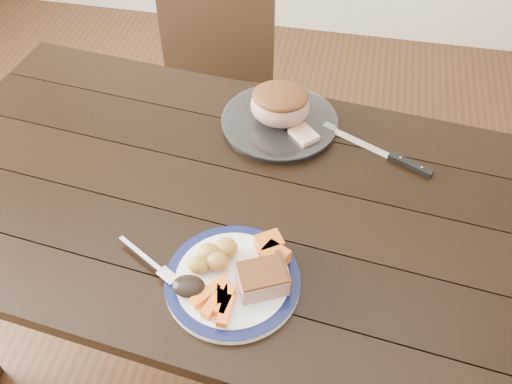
% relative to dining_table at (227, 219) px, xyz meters
% --- Properties ---
extents(ground, '(4.00, 4.00, 0.00)m').
position_rel_dining_table_xyz_m(ground, '(0.00, 0.00, -0.66)').
color(ground, '#472B16').
rests_on(ground, ground).
extents(dining_table, '(1.69, 1.07, 0.75)m').
position_rel_dining_table_xyz_m(dining_table, '(0.00, 0.00, 0.00)').
color(dining_table, black).
rests_on(dining_table, ground).
extents(chair_far, '(0.42, 0.43, 0.93)m').
position_rel_dining_table_xyz_m(chair_far, '(-0.24, 0.74, -0.13)').
color(chair_far, black).
rests_on(chair_far, ground).
extents(dinner_plate, '(0.29, 0.29, 0.02)m').
position_rel_dining_table_xyz_m(dinner_plate, '(0.07, -0.25, 0.10)').
color(dinner_plate, white).
rests_on(dinner_plate, dining_table).
extents(plate_rim, '(0.29, 0.29, 0.02)m').
position_rel_dining_table_xyz_m(plate_rim, '(0.07, -0.25, 0.11)').
color(plate_rim, '#0B113A').
rests_on(plate_rim, dinner_plate).
extents(serving_platter, '(0.31, 0.31, 0.02)m').
position_rel_dining_table_xyz_m(serving_platter, '(0.08, 0.28, 0.10)').
color(serving_platter, white).
rests_on(serving_platter, dining_table).
extents(pork_slice, '(0.12, 0.11, 0.04)m').
position_rel_dining_table_xyz_m(pork_slice, '(0.14, -0.25, 0.13)').
color(pork_slice, tan).
rests_on(pork_slice, dinner_plate).
extents(roasted_potatoes, '(0.10, 0.10, 0.04)m').
position_rel_dining_table_xyz_m(roasted_potatoes, '(0.03, -0.21, 0.13)').
color(roasted_potatoes, gold).
rests_on(roasted_potatoes, dinner_plate).
extents(carrot_batons, '(0.09, 0.11, 0.02)m').
position_rel_dining_table_xyz_m(carrot_batons, '(0.06, -0.31, 0.12)').
color(carrot_batons, orange).
rests_on(carrot_batons, dinner_plate).
extents(pumpkin_wedges, '(0.09, 0.10, 0.04)m').
position_rel_dining_table_xyz_m(pumpkin_wedges, '(0.15, -0.17, 0.13)').
color(pumpkin_wedges, orange).
rests_on(pumpkin_wedges, dinner_plate).
extents(dark_mushroom, '(0.07, 0.05, 0.03)m').
position_rel_dining_table_xyz_m(dark_mushroom, '(-0.01, -0.29, 0.13)').
color(dark_mushroom, black).
rests_on(dark_mushroom, dinner_plate).
extents(fork, '(0.16, 0.10, 0.00)m').
position_rel_dining_table_xyz_m(fork, '(-0.11, -0.24, 0.11)').
color(fork, silver).
rests_on(fork, dinner_plate).
extents(roast_joint, '(0.16, 0.14, 0.10)m').
position_rel_dining_table_xyz_m(roast_joint, '(0.08, 0.28, 0.16)').
color(roast_joint, '#A97567').
rests_on(roast_joint, serving_platter).
extents(cut_slice, '(0.09, 0.09, 0.02)m').
position_rel_dining_table_xyz_m(cut_slice, '(0.16, 0.23, 0.12)').
color(cut_slice, tan).
rests_on(cut_slice, serving_platter).
extents(carving_knife, '(0.30, 0.16, 0.01)m').
position_rel_dining_table_xyz_m(carving_knife, '(0.41, 0.21, 0.10)').
color(carving_knife, silver).
rests_on(carving_knife, dining_table).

